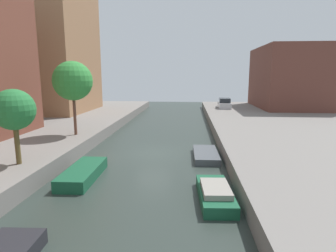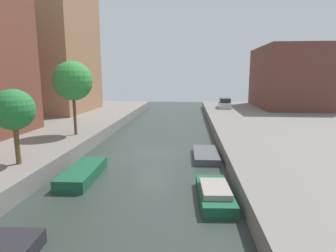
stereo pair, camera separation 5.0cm
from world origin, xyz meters
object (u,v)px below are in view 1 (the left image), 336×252
(low_block_right, at_px, (292,78))
(moored_boat_left_2, at_px, (83,173))
(street_tree_1, at_px, (14,110))
(apartment_tower_far, at_px, (46,9))
(street_tree_2, at_px, (73,81))
(parked_car, at_px, (224,104))
(moored_boat_right_2, at_px, (206,155))
(moored_boat_right_1, at_px, (215,193))

(low_block_right, xyz_separation_m, moored_boat_left_2, (-21.29, -28.98, -5.18))
(street_tree_1, relative_size, moored_boat_left_2, 0.93)
(apartment_tower_far, relative_size, street_tree_1, 6.53)
(street_tree_2, relative_size, parked_car, 1.35)
(low_block_right, distance_m, moored_boat_right_2, 28.67)
(parked_car, xyz_separation_m, moored_boat_right_2, (-4.02, -22.73, -1.40))
(street_tree_2, xyz_separation_m, moored_boat_right_1, (10.48, -9.22, -4.99))
(street_tree_1, xyz_separation_m, street_tree_2, (0.00, 7.65, 1.38))
(street_tree_2, bearing_deg, moored_boat_left_2, -64.85)
(moored_boat_right_1, bearing_deg, street_tree_2, 138.64)
(moored_boat_right_1, bearing_deg, low_block_right, 65.66)
(low_block_right, relative_size, parked_car, 3.05)
(moored_boat_left_2, bearing_deg, street_tree_1, -169.01)
(street_tree_1, xyz_separation_m, parked_car, (14.44, 27.99, -2.32))
(apartment_tower_far, distance_m, moored_boat_left_2, 28.96)
(moored_boat_left_2, distance_m, moored_boat_right_1, 7.52)
(apartment_tower_far, relative_size, low_block_right, 1.99)
(street_tree_1, bearing_deg, street_tree_2, 90.00)
(apartment_tower_far, bearing_deg, low_block_right, 11.63)
(moored_boat_right_1, distance_m, moored_boat_right_2, 6.83)
(street_tree_2, distance_m, moored_boat_right_1, 14.82)
(apartment_tower_far, xyz_separation_m, street_tree_1, (9.42, -22.62, -10.32))
(street_tree_1, distance_m, moored_boat_left_2, 4.94)
(low_block_right, height_order, moored_boat_left_2, low_block_right)
(parked_car, bearing_deg, moored_boat_right_2, -100.02)
(parked_car, distance_m, moored_boat_right_1, 29.85)
(moored_boat_right_1, bearing_deg, parked_car, 82.36)
(moored_boat_left_2, bearing_deg, street_tree_2, 115.15)
(moored_boat_right_1, bearing_deg, moored_boat_right_2, 90.42)
(parked_car, bearing_deg, apartment_tower_far, -167.32)
(street_tree_1, distance_m, moored_boat_right_2, 12.26)
(low_block_right, bearing_deg, apartment_tower_far, -168.37)
(street_tree_2, bearing_deg, moored_boat_right_1, -41.36)
(apartment_tower_far, height_order, street_tree_2, apartment_tower_far)
(apartment_tower_far, height_order, moored_boat_left_2, apartment_tower_far)
(parked_car, distance_m, moored_boat_left_2, 29.56)
(street_tree_1, bearing_deg, moored_boat_right_2, 26.76)
(parked_car, relative_size, moored_boat_left_2, 1.00)
(apartment_tower_far, xyz_separation_m, low_block_right, (34.00, 7.00, -8.76))
(moored_boat_right_1, xyz_separation_m, moored_boat_right_2, (-0.05, 6.83, -0.11))
(street_tree_2, height_order, parked_car, street_tree_2)
(low_block_right, relative_size, moored_boat_right_2, 3.33)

